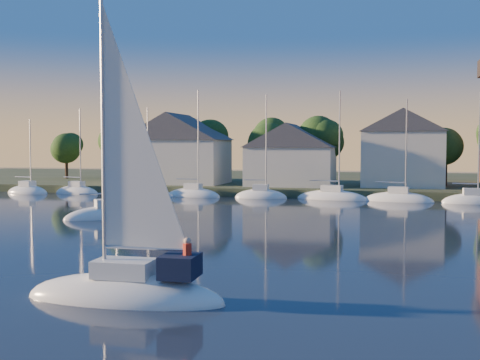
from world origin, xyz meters
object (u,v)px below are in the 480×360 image
(clubhouse_centre, at_px, (291,154))
(hero_sailboat, at_px, (128,287))
(drifting_sailboat_left, at_px, (108,217))
(clubhouse_west, at_px, (178,148))
(clubhouse_east, at_px, (402,147))

(clubhouse_centre, xyz_separation_m, hero_sailboat, (2.74, -55.40, -4.57))
(drifting_sailboat_left, bearing_deg, hero_sailboat, -100.42)
(clubhouse_west, bearing_deg, hero_sailboat, -71.62)
(clubhouse_east, height_order, drifting_sailboat_left, clubhouse_east)
(hero_sailboat, xyz_separation_m, drifting_sailboat_left, (-13.38, 24.74, -0.47))
(hero_sailboat, height_order, drifting_sailboat_left, hero_sailboat)
(clubhouse_west, relative_size, hero_sailboat, 1.03)
(hero_sailboat, distance_m, drifting_sailboat_left, 28.13)
(clubhouse_east, xyz_separation_m, drifting_sailboat_left, (-24.63, -32.66, -5.90))
(drifting_sailboat_left, bearing_deg, clubhouse_centre, 32.05)
(clubhouse_centre, relative_size, drifting_sailboat_left, 0.99)
(clubhouse_east, distance_m, hero_sailboat, 58.75)
(hero_sailboat, relative_size, drifting_sailboat_left, 1.13)
(clubhouse_west, distance_m, drifting_sailboat_left, 32.64)
(clubhouse_west, distance_m, clubhouse_east, 30.02)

